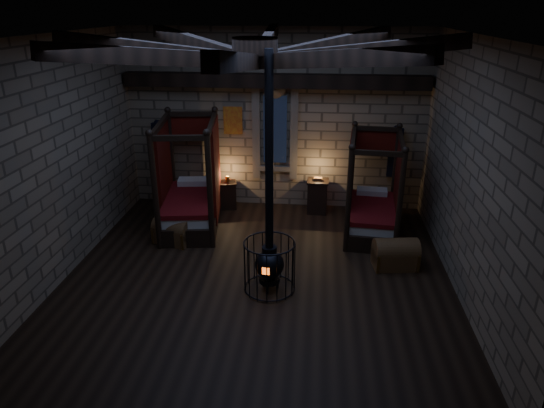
# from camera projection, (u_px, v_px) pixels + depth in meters

# --- Properties ---
(room) EXTENTS (7.02, 7.02, 4.29)m
(room) POSITION_uv_depth(u_px,v_px,m) (256.00, 66.00, 7.60)
(room) COLOR black
(room) RESTS_ON ground
(bed_left) EXTENTS (1.49, 2.40, 2.36)m
(bed_left) POSITION_uv_depth(u_px,v_px,m) (191.00, 200.00, 10.84)
(bed_left) COLOR black
(bed_left) RESTS_ON ground
(bed_right) EXTENTS (1.25, 2.13, 2.13)m
(bed_right) POSITION_uv_depth(u_px,v_px,m) (371.00, 209.00, 10.51)
(bed_right) COLOR black
(bed_right) RESTS_ON ground
(trunk_left) EXTENTS (0.88, 0.69, 0.57)m
(trunk_left) POSITION_uv_depth(u_px,v_px,m) (173.00, 231.00, 10.10)
(trunk_left) COLOR brown
(trunk_left) RESTS_ON ground
(trunk_right) EXTENTS (0.87, 0.62, 0.60)m
(trunk_right) POSITION_uv_depth(u_px,v_px,m) (395.00, 254.00, 9.15)
(trunk_right) COLOR brown
(trunk_right) RESTS_ON ground
(nightstand_left) EXTENTS (0.50, 0.49, 0.82)m
(nightstand_left) POSITION_uv_depth(u_px,v_px,m) (228.00, 194.00, 11.80)
(nightstand_left) COLOR black
(nightstand_left) RESTS_ON ground
(nightstand_right) EXTENTS (0.52, 0.50, 0.87)m
(nightstand_right) POSITION_uv_depth(u_px,v_px,m) (317.00, 196.00, 11.53)
(nightstand_right) COLOR black
(nightstand_right) RESTS_ON ground
(stove) EXTENTS (0.90, 0.90, 4.05)m
(stove) POSITION_uv_depth(u_px,v_px,m) (269.00, 260.00, 8.30)
(stove) COLOR black
(stove) RESTS_ON ground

